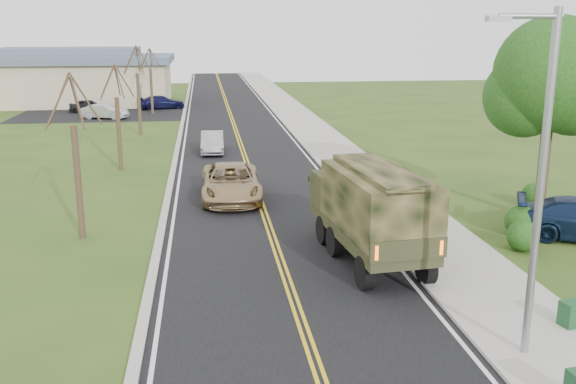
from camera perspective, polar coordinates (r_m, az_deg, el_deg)
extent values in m
plane|color=#2D4517|center=(15.64, 2.29, -14.55)|extent=(160.00, 160.00, 0.00)
cube|color=black|center=(54.07, -4.93, 6.26)|extent=(8.00, 120.00, 0.01)
cube|color=#9E998E|center=(54.40, -0.54, 6.42)|extent=(0.30, 120.00, 0.12)
cube|color=#9E998E|center=(54.64, 1.29, 6.44)|extent=(3.20, 120.00, 0.10)
cube|color=#9E998E|center=(54.04, -9.36, 6.16)|extent=(0.30, 120.00, 0.10)
cylinder|color=gray|center=(15.35, 21.50, -0.06)|extent=(0.18, 0.18, 8.00)
cylinder|color=gray|center=(14.65, 20.77, 14.41)|extent=(1.40, 0.12, 0.12)
cube|color=gray|center=(14.34, 18.20, 14.44)|extent=(0.50, 0.22, 0.12)
cylinder|color=#38281C|center=(27.50, 21.81, 2.76)|extent=(0.44, 0.44, 5.04)
sphere|color=#134012|center=(27.08, 22.47, 9.67)|extent=(4.50, 4.50, 4.50)
sphere|color=#134012|center=(27.21, 20.29, 7.97)|extent=(3.24, 3.24, 3.24)
sphere|color=#134012|center=(27.14, 24.05, 8.18)|extent=(3.42, 3.42, 3.42)
cylinder|color=#38281C|center=(24.55, -18.14, 0.78)|extent=(0.24, 0.24, 4.20)
cylinder|color=#38281C|center=(24.09, -17.53, 7.90)|extent=(1.01, 0.33, 1.90)
cylinder|color=#38281C|center=(24.66, -18.35, 7.79)|extent=(0.13, 1.29, 1.74)
cylinder|color=#38281C|center=(24.32, -19.70, 7.78)|extent=(0.98, 0.43, 1.90)
cylinder|color=#38281C|center=(23.67, -19.83, 7.43)|extent=(0.79, 1.05, 1.77)
cylinder|color=#38281C|center=(23.60, -18.25, 7.73)|extent=(0.58, 0.90, 1.90)
cylinder|color=#38281C|center=(36.21, -14.79, 5.01)|extent=(0.24, 0.24, 3.96)
cylinder|color=#38281C|center=(35.95, -14.34, 9.56)|extent=(0.96, 0.32, 1.79)
cylinder|color=#38281C|center=(36.46, -14.91, 9.47)|extent=(0.12, 1.22, 1.65)
cylinder|color=#38281C|center=(36.11, -15.74, 9.49)|extent=(0.93, 0.41, 1.79)
cylinder|color=#38281C|center=(35.49, -15.76, 9.30)|extent=(0.75, 0.99, 1.67)
cylinder|color=#38281C|center=(35.47, -14.75, 9.48)|extent=(0.55, 0.85, 1.80)
cylinder|color=#38281C|center=(48.00, -13.09, 7.59)|extent=(0.24, 0.24, 4.44)
cylinder|color=#38281C|center=(47.84, -12.69, 11.44)|extent=(1.07, 0.35, 2.00)
cylinder|color=#38281C|center=(48.40, -13.19, 11.34)|extent=(0.13, 1.36, 1.84)
cylinder|color=#38281C|center=(47.99, -13.88, 11.38)|extent=(1.03, 0.46, 2.00)
cylinder|color=#38281C|center=(47.30, -13.87, 11.24)|extent=(0.83, 1.10, 1.87)
cylinder|color=#38281C|center=(47.29, -13.01, 11.39)|extent=(0.61, 0.95, 2.01)
cylinder|color=#38281C|center=(59.92, -12.03, 8.75)|extent=(0.24, 0.24, 4.08)
cylinder|color=#38281C|center=(59.81, -11.72, 11.58)|extent=(0.99, 0.33, 1.84)
cylinder|color=#38281C|center=(60.31, -12.10, 11.51)|extent=(0.13, 1.25, 1.69)
cylinder|color=#38281C|center=(59.92, -12.60, 11.54)|extent=(0.95, 0.42, 1.85)
cylinder|color=#38281C|center=(59.29, -12.58, 11.44)|extent=(0.77, 1.02, 1.72)
cylinder|color=#38281C|center=(59.30, -11.96, 11.55)|extent=(0.57, 0.88, 1.85)
cube|color=tan|center=(71.01, -18.79, 9.18)|extent=(20.00, 12.00, 4.20)
cube|color=#475466|center=(70.87, -18.94, 11.11)|extent=(21.00, 13.00, 0.70)
cube|color=#475466|center=(70.84, -18.99, 11.67)|extent=(14.00, 8.00, 0.90)
cube|color=black|center=(60.44, -14.79, 6.69)|extent=(18.00, 10.00, 0.02)
cylinder|color=black|center=(19.29, 6.83, -7.16)|extent=(0.43, 1.06, 1.03)
cylinder|color=black|center=(20.02, 12.18, -6.58)|extent=(0.43, 1.06, 1.03)
cylinder|color=black|center=(21.96, 4.17, -4.39)|extent=(0.43, 1.06, 1.03)
cylinder|color=black|center=(22.61, 8.96, -3.98)|extent=(0.43, 1.06, 1.03)
cylinder|color=black|center=(23.16, 3.21, -3.38)|extent=(0.43, 1.06, 1.03)
cylinder|color=black|center=(23.77, 7.78, -3.02)|extent=(0.43, 1.06, 1.03)
cube|color=#30321B|center=(21.62, 7.14, -3.46)|extent=(2.89, 6.76, 0.33)
cube|color=#30321B|center=(23.57, 5.20, 0.11)|extent=(2.42, 2.00, 1.31)
cube|color=black|center=(24.30, 4.59, 1.01)|extent=(2.06, 0.28, 0.66)
cube|color=#30321B|center=(20.84, 7.91, -3.50)|extent=(2.83, 5.18, 0.14)
cube|color=black|center=(20.56, 8.00, -0.88)|extent=(2.83, 5.18, 1.88)
cube|color=black|center=(20.33, 8.10, 1.80)|extent=(1.98, 5.10, 0.23)
cube|color=#30321B|center=(18.59, 10.67, -5.07)|extent=(2.35, 0.34, 0.61)
cube|color=#FF590C|center=(18.18, 7.88, -5.40)|extent=(0.10, 0.05, 0.42)
cube|color=#FF590C|center=(18.95, 13.48, -4.85)|extent=(0.10, 0.05, 0.42)
imported|color=#A2865B|center=(29.15, -5.10, 0.85)|extent=(2.67, 5.68, 1.57)
imported|color=#A2A3A7|center=(40.39, -6.74, 4.40)|extent=(1.45, 3.97, 1.30)
cube|color=#194622|center=(18.33, 23.92, -9.86)|extent=(0.63, 0.55, 0.65)
imported|color=black|center=(62.62, -17.26, 7.33)|extent=(3.64, 1.68, 1.21)
imported|color=silver|center=(57.65, -15.96, 6.91)|extent=(4.16, 2.51, 1.29)
imported|color=black|center=(63.70, -11.17, 7.83)|extent=(4.72, 2.93, 1.28)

